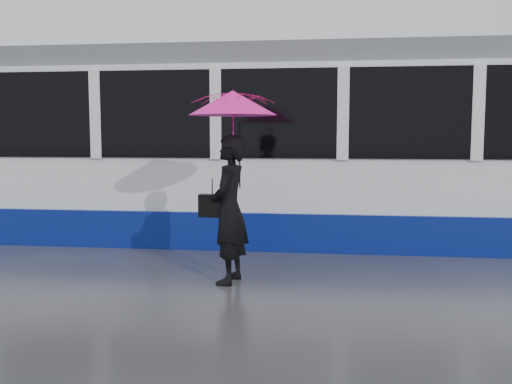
# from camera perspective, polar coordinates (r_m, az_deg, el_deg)

# --- Properties ---
(ground) EXTENTS (90.00, 90.00, 0.00)m
(ground) POSITION_cam_1_polar(r_m,az_deg,el_deg) (8.05, -3.54, -7.69)
(ground) COLOR #2E2E34
(ground) RESTS_ON ground
(rails) EXTENTS (34.00, 1.51, 0.02)m
(rails) POSITION_cam_1_polar(r_m,az_deg,el_deg) (10.46, -0.92, -4.49)
(rails) COLOR #3F3D38
(rails) RESTS_ON ground
(tram) EXTENTS (26.00, 2.56, 3.35)m
(tram) POSITION_cam_1_polar(r_m,az_deg,el_deg) (10.21, 11.32, 4.34)
(tram) COLOR white
(tram) RESTS_ON ground
(woman) EXTENTS (0.52, 0.73, 1.87)m
(woman) POSITION_cam_1_polar(r_m,az_deg,el_deg) (7.16, -2.69, -1.77)
(woman) COLOR black
(woman) RESTS_ON ground
(umbrella) EXTENTS (1.21, 1.21, 1.26)m
(umbrella) POSITION_cam_1_polar(r_m,az_deg,el_deg) (7.09, -2.33, 7.18)
(umbrella) COLOR #FD1590
(umbrella) RESTS_ON ground
(handbag) EXTENTS (0.35, 0.18, 0.47)m
(handbag) POSITION_cam_1_polar(r_m,az_deg,el_deg) (7.22, -4.39, -1.36)
(handbag) COLOR black
(handbag) RESTS_ON ground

